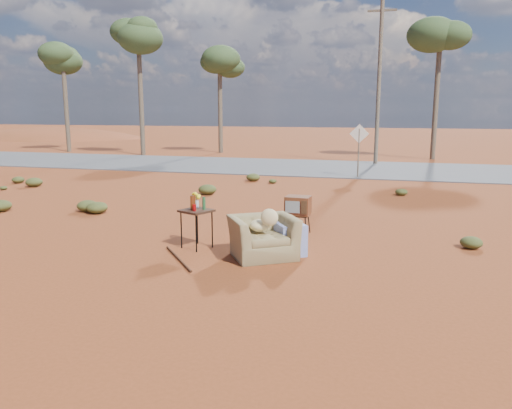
# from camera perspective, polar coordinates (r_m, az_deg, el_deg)

# --- Properties ---
(ground) EXTENTS (140.00, 140.00, 0.00)m
(ground) POSITION_cam_1_polar(r_m,az_deg,el_deg) (9.65, -2.70, -5.88)
(ground) COLOR brown
(ground) RESTS_ON ground
(highway) EXTENTS (140.00, 7.00, 0.04)m
(highway) POSITION_cam_1_polar(r_m,az_deg,el_deg) (24.11, 8.48, 4.15)
(highway) COLOR #565659
(highway) RESTS_ON ground
(dirt_mound) EXTENTS (26.00, 18.00, 2.00)m
(dirt_mound) POSITION_cam_1_polar(r_m,az_deg,el_deg) (54.03, -22.25, 7.09)
(dirt_mound) COLOR brown
(dirt_mound) RESTS_ON ground
(armchair) EXTENTS (1.54, 1.50, 1.04)m
(armchair) POSITION_cam_1_polar(r_m,az_deg,el_deg) (9.50, 1.39, -3.09)
(armchair) COLOR olive
(armchair) RESTS_ON ground
(tv_unit) EXTENTS (0.56, 0.46, 0.87)m
(tv_unit) POSITION_cam_1_polar(r_m,az_deg,el_deg) (11.19, 4.82, -0.18)
(tv_unit) COLOR black
(tv_unit) RESTS_ON ground
(side_table) EXTENTS (0.73, 0.73, 1.10)m
(side_table) POSITION_cam_1_polar(r_m,az_deg,el_deg) (10.12, -6.84, -0.40)
(side_table) COLOR #361E13
(side_table) RESTS_ON ground
(rusty_bar) EXTENTS (1.10, 1.34, 0.05)m
(rusty_bar) POSITION_cam_1_polar(r_m,az_deg,el_deg) (9.52, -8.87, -6.10)
(rusty_bar) COLOR #502A15
(rusty_bar) RESTS_ON ground
(road_sign) EXTENTS (0.78, 0.06, 2.19)m
(road_sign) POSITION_cam_1_polar(r_m,az_deg,el_deg) (20.86, 11.69, 7.11)
(road_sign) COLOR brown
(road_sign) RESTS_ON ground
(eucalyptus_far_left) EXTENTS (3.20, 3.20, 7.10)m
(eucalyptus_far_left) POSITION_cam_1_polar(r_m,az_deg,el_deg) (35.70, -21.22, 15.21)
(eucalyptus_far_left) COLOR brown
(eucalyptus_far_left) RESTS_ON ground
(eucalyptus_left) EXTENTS (3.20, 3.20, 8.10)m
(eucalyptus_left) POSITION_cam_1_polar(r_m,az_deg,el_deg) (31.79, -13.30, 18.04)
(eucalyptus_left) COLOR brown
(eucalyptus_left) RESTS_ON ground
(eucalyptus_near_left) EXTENTS (3.20, 3.20, 6.60)m
(eucalyptus_near_left) POSITION_cam_1_polar(r_m,az_deg,el_deg) (32.76, -4.17, 15.48)
(eucalyptus_near_left) COLOR brown
(eucalyptus_near_left) RESTS_ON ground
(eucalyptus_center) EXTENTS (3.20, 3.20, 7.60)m
(eucalyptus_center) POSITION_cam_1_polar(r_m,az_deg,el_deg) (30.07, 20.29, 17.16)
(eucalyptus_center) COLOR brown
(eucalyptus_center) RESTS_ON ground
(utility_pole_center) EXTENTS (1.40, 0.20, 8.00)m
(utility_pole_center) POSITION_cam_1_polar(r_m,az_deg,el_deg) (26.33, 13.88, 13.51)
(utility_pole_center) COLOR brown
(utility_pole_center) RESTS_ON ground
(scrub_patch) EXTENTS (17.49, 8.07, 0.33)m
(scrub_patch) POSITION_cam_1_polar(r_m,az_deg,el_deg) (13.95, -0.29, -0.05)
(scrub_patch) COLOR #464A20
(scrub_patch) RESTS_ON ground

